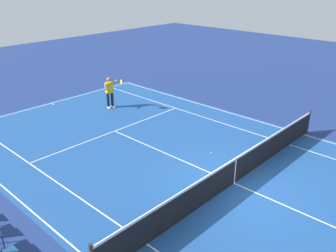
% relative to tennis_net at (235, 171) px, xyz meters
% --- Properties ---
extents(ground_plane, '(60.00, 60.00, 0.00)m').
position_rel_tennis_net_xyz_m(ground_plane, '(0.00, 0.00, -0.49)').
color(ground_plane, navy).
extents(court_slab, '(24.20, 11.40, 0.00)m').
position_rel_tennis_net_xyz_m(court_slab, '(0.00, 0.00, -0.49)').
color(court_slab, '#1E4C93').
rests_on(court_slab, ground_plane).
extents(court_line_markings, '(23.85, 11.05, 0.01)m').
position_rel_tennis_net_xyz_m(court_line_markings, '(0.00, 0.00, -0.49)').
color(court_line_markings, white).
rests_on(court_line_markings, ground_plane).
extents(tennis_net, '(0.10, 11.70, 1.08)m').
position_rel_tennis_net_xyz_m(tennis_net, '(0.00, 0.00, 0.00)').
color(tennis_net, '#2D2D33').
rests_on(tennis_net, ground_plane).
extents(tennis_player_near, '(1.16, 0.75, 1.70)m').
position_rel_tennis_net_xyz_m(tennis_player_near, '(8.97, -1.83, 0.44)').
color(tennis_player_near, black).
rests_on(tennis_player_near, ground_plane).
extents(tennis_ball, '(0.07, 0.07, 0.07)m').
position_rel_tennis_net_xyz_m(tennis_ball, '(1.86, -1.21, -0.46)').
color(tennis_ball, '#CCE01E').
rests_on(tennis_ball, ground_plane).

